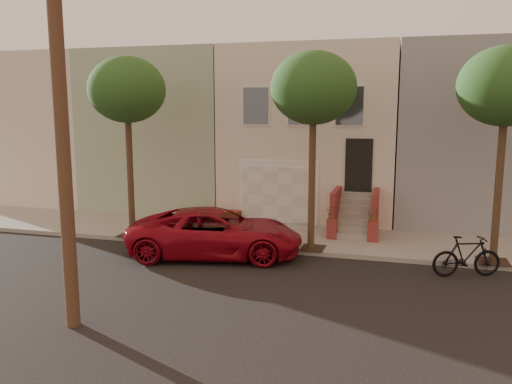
# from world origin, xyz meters

# --- Properties ---
(ground) EXTENTS (90.00, 90.00, 0.00)m
(ground) POSITION_xyz_m (0.00, 0.00, 0.00)
(ground) COLOR black
(ground) RESTS_ON ground
(sidewalk) EXTENTS (40.00, 3.70, 0.15)m
(sidewalk) POSITION_xyz_m (0.00, 5.35, 0.07)
(sidewalk) COLOR gray
(sidewalk) RESTS_ON ground
(house_row) EXTENTS (33.10, 11.70, 7.00)m
(house_row) POSITION_xyz_m (0.00, 11.19, 3.64)
(house_row) COLOR beige
(house_row) RESTS_ON sidewalk
(tree_left) EXTENTS (2.70, 2.57, 6.30)m
(tree_left) POSITION_xyz_m (-5.50, 3.90, 5.26)
(tree_left) COLOR #2D2116
(tree_left) RESTS_ON sidewalk
(tree_mid) EXTENTS (2.70, 2.57, 6.30)m
(tree_mid) POSITION_xyz_m (1.00, 3.90, 5.26)
(tree_mid) COLOR #2D2116
(tree_mid) RESTS_ON sidewalk
(tree_right) EXTENTS (2.70, 2.57, 6.30)m
(tree_right) POSITION_xyz_m (6.50, 3.90, 5.26)
(tree_right) COLOR #2D2116
(tree_right) RESTS_ON sidewalk
(pickup_truck) EXTENTS (5.88, 3.61, 1.52)m
(pickup_truck) POSITION_xyz_m (-1.84, 2.68, 0.76)
(pickup_truck) COLOR maroon
(pickup_truck) RESTS_ON ground
(motorcycle) EXTENTS (2.02, 1.16, 1.17)m
(motorcycle) POSITION_xyz_m (5.62, 2.68, 0.59)
(motorcycle) COLOR black
(motorcycle) RESTS_ON ground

